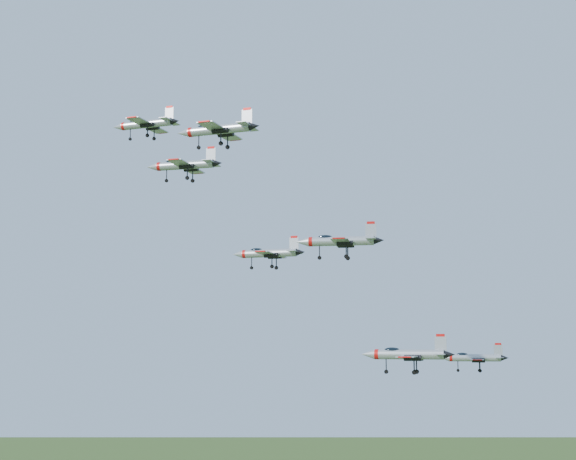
{
  "coord_description": "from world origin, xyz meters",
  "views": [
    {
      "loc": [
        18.77,
        -118.72,
        117.31
      ],
      "look_at": [
        8.15,
        -1.74,
        133.82
      ],
      "focal_mm": 50.0,
      "sensor_mm": 36.0,
      "label": 1
    }
  ],
  "objects": [
    {
      "name": "jet_left_high",
      "position": [
        -8.33,
        0.31,
        144.46
      ],
      "size": [
        12.47,
        10.44,
        3.34
      ],
      "rotation": [
        0.0,
        0.0,
        -0.16
      ],
      "color": "#9FA5AB"
    },
    {
      "name": "jet_extra",
      "position": [
        35.72,
        7.27,
        115.01
      ],
      "size": [
        10.49,
        8.7,
        2.8
      ],
      "rotation": [
        0.0,
        0.0,
        -0.09
      ],
      "color": "#9FA5AB"
    },
    {
      "name": "jet_right_high",
      "position": [
        -0.69,
        -13.02,
        146.3
      ],
      "size": [
        12.3,
        10.41,
        3.32
      ],
      "rotation": [
        0.0,
        0.0,
        -0.25
      ],
      "color": "#9FA5AB"
    },
    {
      "name": "jet_lead",
      "position": [
        -17.59,
        11.25,
        154.23
      ],
      "size": [
        12.69,
        10.75,
        3.43
      ],
      "rotation": [
        0.0,
        0.0,
        -0.25
      ],
      "color": "#9FA5AB"
    },
    {
      "name": "jet_trail",
      "position": [
        24.98,
        -4.64,
        115.7
      ],
      "size": [
        13.11,
        11.03,
        3.52
      ],
      "rotation": [
        0.0,
        0.0,
        -0.21
      ],
      "color": "#9FA5AB"
    },
    {
      "name": "jet_left_low",
      "position": [
        4.52,
        2.98,
        130.93
      ],
      "size": [
        11.77,
        9.92,
        3.17
      ],
      "rotation": [
        0.0,
        0.0,
        -0.21
      ],
      "color": "#9FA5AB"
    },
    {
      "name": "jet_right_low",
      "position": [
        15.99,
        -15.84,
        130.32
      ],
      "size": [
        11.54,
        9.56,
        3.08
      ],
      "rotation": [
        0.0,
        0.0,
        -0.08
      ],
      "color": "#9FA5AB"
    }
  ]
}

